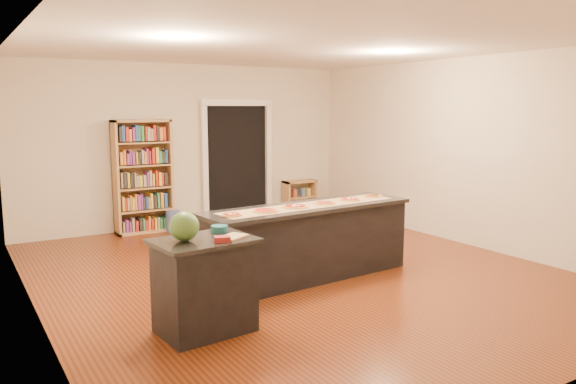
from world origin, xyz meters
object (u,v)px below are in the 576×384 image
bookshelf (143,177)px  kitchen_island (308,242)px  side_counter (205,285)px  watermelon (184,226)px  waste_bin (173,221)px  low_shelf (299,197)px

bookshelf → kitchen_island: bearing=-75.5°
side_counter → watermelon: watermelon is taller
kitchen_island → waste_bin: bearing=94.0°
kitchen_island → waste_bin: 3.42m
side_counter → waste_bin: (1.24, 4.26, -0.27)m
side_counter → low_shelf: 5.92m
bookshelf → waste_bin: 0.89m
waste_bin → watermelon: 4.55m
watermelon → kitchen_island: bearing=24.6°
low_shelf → side_counter: bearing=-131.1°
low_shelf → watermelon: 6.07m
kitchen_island → bookshelf: 3.70m
kitchen_island → low_shelf: (2.16, 3.57, -0.12)m
side_counter → watermelon: 0.60m
low_shelf → waste_bin: low_shelf is taller
kitchen_island → watermelon: (-1.91, -0.87, 0.56)m
low_shelf → watermelon: watermelon is taller
low_shelf → waste_bin: 2.66m
low_shelf → watermelon: size_ratio=2.48×
bookshelf → watermelon: bearing=-102.6°
low_shelf → bookshelf: bearing=-179.5°
side_counter → watermelon: bearing=169.6°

